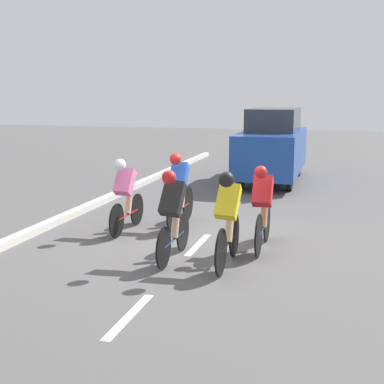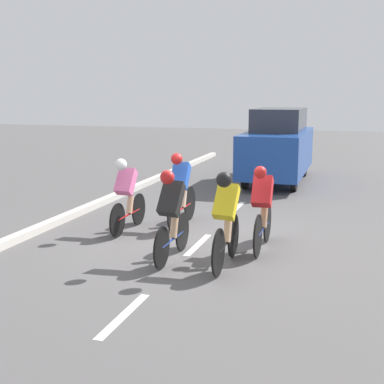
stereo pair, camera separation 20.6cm
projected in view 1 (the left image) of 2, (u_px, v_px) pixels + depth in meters
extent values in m
plane|color=#565454|center=(199.00, 243.00, 9.58)|extent=(60.00, 60.00, 0.00)
cube|color=white|center=(129.00, 316.00, 6.48)|extent=(0.12, 1.40, 0.01)
cube|color=white|center=(198.00, 245.00, 9.51)|extent=(0.12, 1.40, 0.01)
cube|color=white|center=(234.00, 208.00, 12.53)|extent=(0.12, 1.40, 0.01)
cube|color=beige|center=(39.00, 229.00, 10.35)|extent=(0.20, 26.39, 0.14)
cylinder|color=black|center=(267.00, 222.00, 9.68)|extent=(0.03, 0.72, 0.72)
cylinder|color=black|center=(259.00, 236.00, 8.75)|extent=(0.03, 0.72, 0.72)
cylinder|color=navy|center=(263.00, 228.00, 9.21)|extent=(0.04, 0.98, 0.04)
cylinder|color=navy|center=(265.00, 214.00, 9.34)|extent=(0.04, 0.04, 0.42)
cylinder|color=yellow|center=(264.00, 222.00, 9.24)|extent=(0.07, 0.07, 0.16)
cylinder|color=tan|center=(264.00, 217.00, 9.25)|extent=(0.12, 0.23, 0.36)
cube|color=red|center=(263.00, 191.00, 9.00)|extent=(0.33, 0.46, 0.54)
sphere|color=red|center=(261.00, 172.00, 8.73)|extent=(0.21, 0.21, 0.21)
cylinder|color=black|center=(234.00, 235.00, 8.78)|extent=(0.03, 0.72, 0.72)
cylinder|color=black|center=(221.00, 252.00, 7.83)|extent=(0.03, 0.72, 0.72)
cylinder|color=black|center=(228.00, 243.00, 8.31)|extent=(0.04, 1.00, 0.04)
cylinder|color=black|center=(230.00, 228.00, 8.43)|extent=(0.04, 0.04, 0.42)
cylinder|color=#1999D8|center=(229.00, 236.00, 8.33)|extent=(0.07, 0.07, 0.16)
cylinder|color=#DBAD84|center=(229.00, 231.00, 8.34)|extent=(0.12, 0.23, 0.36)
cube|color=yellow|center=(228.00, 201.00, 8.08)|extent=(0.35, 0.47, 0.57)
sphere|color=black|center=(226.00, 179.00, 7.80)|extent=(0.23, 0.23, 0.23)
cylinder|color=black|center=(137.00, 209.00, 10.88)|extent=(0.03, 0.65, 0.65)
cylinder|color=black|center=(117.00, 221.00, 9.91)|extent=(0.03, 0.65, 0.65)
cylinder|color=red|center=(127.00, 215.00, 10.40)|extent=(0.04, 1.02, 0.04)
cylinder|color=red|center=(131.00, 202.00, 10.53)|extent=(0.04, 0.04, 0.42)
cylinder|color=#1999D8|center=(128.00, 209.00, 10.43)|extent=(0.07, 0.07, 0.16)
cylinder|color=#DBAD84|center=(129.00, 205.00, 10.44)|extent=(0.12, 0.23, 0.36)
cube|color=pink|center=(125.00, 182.00, 10.18)|extent=(0.33, 0.45, 0.53)
sphere|color=white|center=(120.00, 165.00, 9.91)|extent=(0.23, 0.23, 0.23)
cylinder|color=black|center=(183.00, 232.00, 9.12)|extent=(0.03, 0.66, 0.66)
cylinder|color=black|center=(164.00, 248.00, 8.15)|extent=(0.03, 0.66, 0.66)
cylinder|color=navy|center=(174.00, 239.00, 8.64)|extent=(0.04, 1.02, 0.04)
cylinder|color=navy|center=(177.00, 224.00, 8.77)|extent=(0.04, 0.04, 0.42)
cylinder|color=green|center=(175.00, 233.00, 8.66)|extent=(0.07, 0.07, 0.16)
cylinder|color=#DBAD84|center=(175.00, 227.00, 8.67)|extent=(0.12, 0.23, 0.36)
cube|color=black|center=(173.00, 199.00, 8.41)|extent=(0.35, 0.48, 0.58)
sphere|color=red|center=(169.00, 177.00, 8.13)|extent=(0.22, 0.22, 0.22)
cylinder|color=black|center=(188.00, 203.00, 11.31)|extent=(0.03, 0.72, 0.72)
cylinder|color=black|center=(173.00, 214.00, 10.32)|extent=(0.03, 0.72, 0.72)
cylinder|color=red|center=(181.00, 208.00, 10.81)|extent=(0.04, 1.04, 0.04)
cylinder|color=red|center=(183.00, 196.00, 10.95)|extent=(0.04, 0.04, 0.42)
cylinder|color=yellow|center=(181.00, 203.00, 10.84)|extent=(0.07, 0.07, 0.16)
cylinder|color=beige|center=(182.00, 199.00, 10.85)|extent=(0.12, 0.23, 0.36)
cube|color=blue|center=(179.00, 176.00, 10.59)|extent=(0.33, 0.46, 0.55)
sphere|color=red|center=(175.00, 159.00, 10.32)|extent=(0.23, 0.23, 0.23)
cylinder|color=black|center=(290.00, 179.00, 14.65)|extent=(0.14, 0.64, 0.64)
cylinder|color=black|center=(241.00, 177.00, 15.01)|extent=(0.14, 0.64, 0.64)
cylinder|color=black|center=(298.00, 166.00, 17.30)|extent=(0.14, 0.64, 0.64)
cylinder|color=black|center=(257.00, 164.00, 17.66)|extent=(0.14, 0.64, 0.64)
cube|color=#1E479E|center=(272.00, 151.00, 16.04)|extent=(1.70, 4.52, 1.21)
cube|color=#2D333D|center=(274.00, 119.00, 16.09)|extent=(1.39, 2.49, 0.67)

